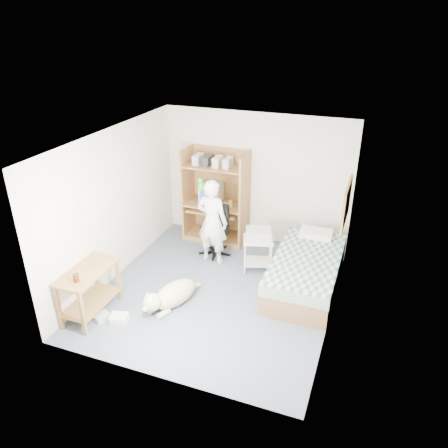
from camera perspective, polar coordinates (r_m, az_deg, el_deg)
name	(u,v)px	position (r m, az deg, el deg)	size (l,w,h in m)	color
floor	(218,291)	(7.18, -0.81, -8.70)	(4.00, 4.00, 0.00)	#495663
wall_back	(256,179)	(8.30, 4.17, 5.93)	(3.60, 0.02, 2.50)	beige
wall_right	(339,241)	(6.20, 14.84, -2.22)	(0.02, 4.00, 2.50)	beige
wall_left	(115,205)	(7.35, -14.08, 2.45)	(0.02, 4.00, 2.50)	beige
ceiling	(217,140)	(6.12, -0.96, 10.94)	(3.60, 4.00, 0.02)	white
computer_hutch	(216,200)	(8.44, -1.00, 3.21)	(1.20, 0.63, 1.80)	brown
bed	(306,272)	(7.25, 10.66, -6.14)	(1.02, 2.02, 0.66)	brown
side_desk	(89,285)	(6.72, -17.23, -7.67)	(0.50, 1.00, 0.75)	brown
corkboard	(347,204)	(6.93, 15.72, 2.59)	(0.04, 0.94, 0.66)	#9E7147
office_chair	(216,236)	(8.10, -1.02, -1.64)	(0.53, 0.53, 0.94)	black
person	(212,222)	(7.63, -1.56, 0.28)	(0.57, 0.37, 1.56)	white
parrot	(201,186)	(7.46, -3.01, 5.04)	(0.11, 0.20, 0.32)	#148C24
dog	(171,295)	(6.80, -6.89, -9.20)	(0.64, 1.13, 0.44)	tan
printer_cart	(258,249)	(7.56, 4.44, -3.29)	(0.60, 0.54, 0.60)	silver
printer	(258,234)	(7.42, 4.52, -1.31)	(0.42, 0.32, 0.18)	#ACACA7
crt_monitor	(211,192)	(8.43, -1.67, 4.15)	(0.39, 0.41, 0.36)	beige
keyboard	(214,210)	(8.36, -1.27, 1.84)	(0.45, 0.16, 0.03)	beige
pencil_cup	(231,204)	(8.26, 0.88, 2.67)	(0.08, 0.08, 0.12)	gold
drink_glass	(76,278)	(6.35, -18.75, -6.67)	(0.08, 0.08, 0.12)	#3F1D0A
floor_box_a	(119,318)	(6.71, -13.53, -11.85)	(0.25, 0.20, 0.10)	silver
floor_box_b	(102,317)	(6.82, -15.70, -11.57)	(0.18, 0.22, 0.08)	#B9B9B4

